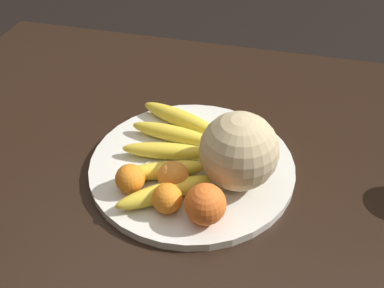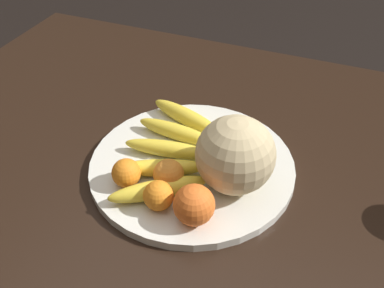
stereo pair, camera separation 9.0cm
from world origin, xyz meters
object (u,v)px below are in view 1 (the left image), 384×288
Objects in this scene: kitchen_table at (170,203)px; banana_bunch at (171,151)px; orange_front_right at (167,198)px; orange_mid_center at (205,204)px; fruit_bowl at (192,165)px; produce_tag at (160,174)px; melon at (239,151)px; orange_front_left at (130,179)px; orange_back_left at (173,176)px.

kitchen_table is 3.92× the size of banana_bunch.
orange_mid_center reaches higher than orange_front_right.
produce_tag reaches higher than fruit_bowl.
melon reaches higher than orange_front_right.
melon reaches higher than orange_mid_center.
orange_front_left is at bearing 166.69° from orange_mid_center.
orange_back_left is at bearing 18.19° from orange_front_left.
produce_tag is at bearing 116.70° from orange_front_right.
orange_mid_center is at bearing 116.74° from banana_bunch.
melon is 0.43× the size of banana_bunch.
orange_back_left reaches higher than orange_front_left.
orange_back_left is 0.65× the size of produce_tag.
orange_back_left is at bearing -102.09° from fruit_bowl.
banana_bunch is (-0.05, 0.01, 0.03)m from fruit_bowl.
orange_back_left is at bearing -62.01° from kitchen_table.
orange_back_left is (0.08, 0.03, 0.00)m from orange_front_left.
orange_front_right is at bearing -135.63° from melon.
kitchen_table is 23.25× the size of orange_back_left.
orange_back_left is (0.03, -0.05, 0.14)m from kitchen_table.
orange_mid_center is 1.26× the size of orange_back_left.
orange_front_left is 0.62× the size of produce_tag.
orange_mid_center reaches higher than orange_front_left.
fruit_bowl is 0.14m from orange_front_right.
banana_bunch is 0.06m from produce_tag.
kitchen_table is at bearing -146.70° from fruit_bowl.
orange_back_left is at bearing -15.20° from produce_tag.
melon reaches higher than fruit_bowl.
banana_bunch is at bearing 102.80° from produce_tag.
banana_bunch is at bearing 65.82° from orange_front_left.
orange_front_left is (-0.19, -0.08, -0.05)m from melon.
fruit_bowl is at bearing 33.30° from kitchen_table.
orange_back_left is at bearing 95.37° from orange_front_right.
orange_front_right is at bearing 175.81° from orange_mid_center.
melon is 2.01× the size of orange_mid_center.
melon is 0.16m from banana_bunch.
fruit_bowl is 4.59× the size of produce_tag.
orange_front_right is at bearing 94.39° from banana_bunch.
banana_bunch reaches higher than fruit_bowl.
orange_front_right is at bearing -42.09° from produce_tag.
kitchen_table is 0.21m from orange_mid_center.
orange_front_left is (-0.09, -0.10, 0.04)m from fruit_bowl.
orange_front_left is 0.08m from orange_back_left.
melon is (0.14, 0.00, 0.18)m from kitchen_table.
orange_front_right is 0.61× the size of produce_tag.
orange_front_left is at bearing -161.81° from orange_back_left.
orange_front_right is 0.07m from orange_mid_center.
produce_tag is (-0.04, 0.03, -0.03)m from orange_back_left.
kitchen_table is 0.23m from melon.
orange_front_right is at bearing -73.36° from kitchen_table.
kitchen_table is 0.13m from banana_bunch.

